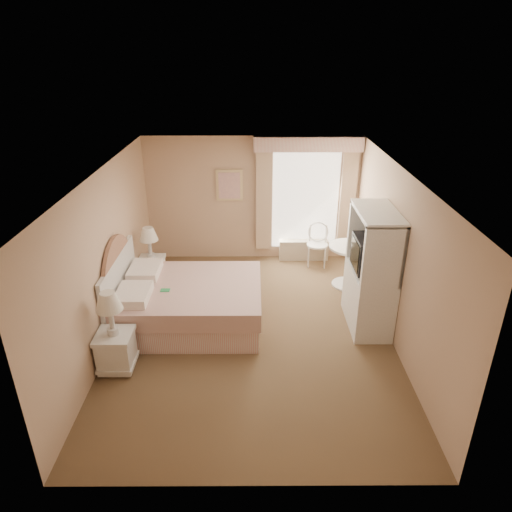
{
  "coord_description": "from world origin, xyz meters",
  "views": [
    {
      "loc": [
        0.03,
        -5.95,
        4.05
      ],
      "look_at": [
        0.06,
        0.3,
        1.15
      ],
      "focal_mm": 32.0,
      "sensor_mm": 36.0,
      "label": 1
    }
  ],
  "objects_px": {
    "nightstand_far": "(152,264)",
    "round_table": "(349,259)",
    "nightstand_near": "(115,341)",
    "armoire": "(371,280)",
    "cafe_chair": "(318,241)",
    "bed": "(182,302)"
  },
  "relations": [
    {
      "from": "nightstand_far",
      "to": "round_table",
      "type": "distance_m",
      "value": 3.59
    },
    {
      "from": "nightstand_near",
      "to": "armoire",
      "type": "bearing_deg",
      "value": 16.66
    },
    {
      "from": "nightstand_far",
      "to": "cafe_chair",
      "type": "xyz_separation_m",
      "value": [
        3.14,
        0.88,
        0.08
      ]
    },
    {
      "from": "armoire",
      "to": "round_table",
      "type": "bearing_deg",
      "value": 92.82
    },
    {
      "from": "bed",
      "to": "armoire",
      "type": "xyz_separation_m",
      "value": [
        2.93,
        -0.04,
        0.41
      ]
    },
    {
      "from": "bed",
      "to": "round_table",
      "type": "xyz_separation_m",
      "value": [
        2.86,
        1.23,
        0.15
      ]
    },
    {
      "from": "nightstand_near",
      "to": "nightstand_far",
      "type": "distance_m",
      "value": 2.41
    },
    {
      "from": "cafe_chair",
      "to": "armoire",
      "type": "height_order",
      "value": "armoire"
    },
    {
      "from": "bed",
      "to": "nightstand_near",
      "type": "height_order",
      "value": "bed"
    },
    {
      "from": "bed",
      "to": "nightstand_far",
      "type": "xyz_separation_m",
      "value": [
        -0.73,
        1.27,
        0.04
      ]
    },
    {
      "from": "nightstand_near",
      "to": "bed",
      "type": "bearing_deg",
      "value": 57.41
    },
    {
      "from": "bed",
      "to": "cafe_chair",
      "type": "relative_size",
      "value": 2.61
    },
    {
      "from": "bed",
      "to": "round_table",
      "type": "relative_size",
      "value": 2.85
    },
    {
      "from": "bed",
      "to": "armoire",
      "type": "relative_size",
      "value": 1.19
    },
    {
      "from": "cafe_chair",
      "to": "nightstand_far",
      "type": "bearing_deg",
      "value": -155.84
    },
    {
      "from": "nightstand_near",
      "to": "cafe_chair",
      "type": "relative_size",
      "value": 1.35
    },
    {
      "from": "nightstand_far",
      "to": "nightstand_near",
      "type": "bearing_deg",
      "value": -90.0
    },
    {
      "from": "nightstand_near",
      "to": "cafe_chair",
      "type": "bearing_deg",
      "value": 46.36
    },
    {
      "from": "bed",
      "to": "round_table",
      "type": "bearing_deg",
      "value": 23.27
    },
    {
      "from": "nightstand_near",
      "to": "round_table",
      "type": "height_order",
      "value": "nightstand_near"
    },
    {
      "from": "cafe_chair",
      "to": "round_table",
      "type": "bearing_deg",
      "value": -55.3
    },
    {
      "from": "nightstand_near",
      "to": "armoire",
      "type": "height_order",
      "value": "armoire"
    }
  ]
}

